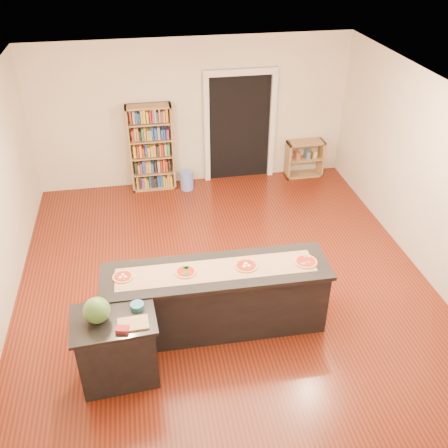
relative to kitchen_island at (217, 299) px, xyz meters
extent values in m
cube|color=beige|center=(0.26, 0.72, 0.93)|extent=(6.00, 7.00, 2.80)
cube|color=maroon|center=(0.26, 0.72, -0.47)|extent=(6.00, 7.00, 0.01)
cube|color=white|center=(0.26, 0.72, 2.33)|extent=(6.00, 7.00, 0.01)
cube|color=black|center=(1.16, 4.20, 0.58)|extent=(1.20, 0.02, 2.10)
cube|color=silver|center=(0.51, 4.16, 0.58)|extent=(0.10, 0.08, 2.10)
cube|color=silver|center=(1.81, 4.16, 0.58)|extent=(0.10, 0.08, 2.10)
cube|color=silver|center=(1.16, 4.16, 1.68)|extent=(1.40, 0.08, 0.12)
cube|color=black|center=(0.00, 0.00, -0.03)|extent=(2.76, 0.69, 0.89)
cube|color=black|center=(0.00, 0.00, 0.44)|extent=(2.84, 0.77, 0.05)
cube|color=black|center=(-1.26, -0.62, -0.03)|extent=(0.85, 0.60, 0.88)
cube|color=black|center=(-1.26, -0.62, 0.43)|extent=(0.93, 0.68, 0.04)
cube|color=#9D7C4C|center=(-0.57, 4.02, 0.37)|extent=(0.84, 0.30, 1.68)
cube|color=#9D7C4C|center=(2.49, 4.01, -0.10)|extent=(0.75, 0.32, 0.75)
cylinder|color=#6986EA|center=(0.06, 3.84, -0.29)|extent=(0.25, 0.25, 0.37)
cube|color=#A38054|center=(0.00, 0.00, 0.47)|extent=(2.47, 0.48, 0.00)
sphere|color=#144214|center=(-1.41, -0.62, 0.59)|extent=(0.29, 0.29, 0.29)
cube|color=tan|center=(-1.04, -0.75, 0.46)|extent=(0.34, 0.23, 0.02)
cube|color=maroon|center=(-1.15, -0.83, 0.47)|extent=(0.15, 0.13, 0.05)
cylinder|color=#195966|center=(-0.98, -0.50, 0.48)|extent=(0.16, 0.16, 0.06)
cylinder|color=tan|center=(-1.13, 0.06, 0.48)|extent=(0.27, 0.27, 0.02)
cylinder|color=#A5190C|center=(-1.13, 0.06, 0.49)|extent=(0.22, 0.22, 0.00)
cylinder|color=tan|center=(-0.38, 0.02, 0.48)|extent=(0.27, 0.27, 0.02)
cylinder|color=#A5190C|center=(-0.38, 0.02, 0.49)|extent=(0.22, 0.22, 0.00)
cylinder|color=tan|center=(0.38, 0.01, 0.48)|extent=(0.31, 0.31, 0.02)
cylinder|color=#A5190C|center=(0.38, 0.01, 0.49)|extent=(0.25, 0.25, 0.00)
cylinder|color=tan|center=(1.13, -0.05, 0.48)|extent=(0.28, 0.28, 0.02)
cylinder|color=#A5190C|center=(1.13, -0.05, 0.49)|extent=(0.23, 0.23, 0.00)
camera|label=1|loc=(-0.77, -4.80, 4.27)|focal=40.00mm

